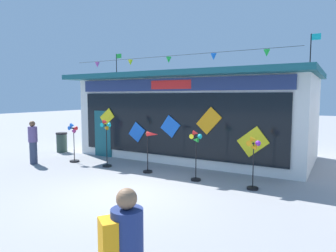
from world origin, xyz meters
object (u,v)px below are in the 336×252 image
wind_spinner_center_left (150,147)px  wind_spinner_right (253,157)px  wind_spinner_far_left (73,139)px  wind_spinner_left (106,137)px  trash_bin (62,142)px  wind_spinner_center_right (196,149)px  kite_shop_building (196,115)px  person_near_camera (33,142)px

wind_spinner_center_left → wind_spinner_right: 3.52m
wind_spinner_far_left → wind_spinner_left: bearing=0.5°
wind_spinner_right → trash_bin: bearing=172.0°
wind_spinner_center_right → wind_spinner_left: bearing=179.2°
wind_spinner_right → kite_shop_building: bearing=133.0°
wind_spinner_far_left → trash_bin: bearing=149.8°
wind_spinner_far_left → wind_spinner_center_right: 5.37m
kite_shop_building → wind_spinner_far_left: kite_shop_building is taller
wind_spinner_center_right → wind_spinner_far_left: bearing=179.6°
wind_spinner_left → wind_spinner_center_left: size_ratio=1.23×
wind_spinner_far_left → wind_spinner_center_right: (5.37, -0.04, 0.07)m
trash_bin → wind_spinner_center_left: bearing=-11.6°
wind_spinner_left → wind_spinner_center_left: bearing=1.8°
wind_spinner_left → kite_shop_building: bearing=62.5°
wind_spinner_center_right → person_near_camera: (-6.47, -0.99, -0.15)m
wind_spinner_far_left → wind_spinner_right: bearing=-0.4°
wind_spinner_far_left → wind_spinner_left: size_ratio=0.88×
wind_spinner_far_left → wind_spinner_center_left: (3.63, 0.08, -0.04)m
wind_spinner_far_left → wind_spinner_center_left: wind_spinner_far_left is taller
wind_spinner_far_left → wind_spinner_right: 7.14m
wind_spinner_far_left → person_near_camera: bearing=-137.1°
kite_shop_building → wind_spinner_center_left: kite_shop_building is taller
wind_spinner_right → person_near_camera: 8.30m
wind_spinner_far_left → trash_bin: 2.55m
wind_spinner_far_left → trash_bin: wind_spinner_far_left is taller
person_near_camera → wind_spinner_left: bearing=-107.8°
wind_spinner_left → wind_spinner_right: wind_spinner_left is taller
wind_spinner_far_left → person_near_camera: 1.50m
wind_spinner_center_left → person_near_camera: (-4.73, -1.10, -0.04)m
wind_spinner_left → wind_spinner_center_left: 1.94m
kite_shop_building → wind_spinner_center_left: 3.76m
kite_shop_building → person_near_camera: kite_shop_building is taller
kite_shop_building → wind_spinner_far_left: bearing=-134.3°
wind_spinner_far_left → wind_spinner_left: 1.71m
kite_shop_building → trash_bin: 6.43m
wind_spinner_right → person_near_camera: (-8.24, -0.98, -0.08)m
wind_spinner_left → wind_spinner_center_left: wind_spinner_left is taller
kite_shop_building → person_near_camera: bearing=-134.9°
wind_spinner_center_right → trash_bin: size_ratio=1.70×
kite_shop_building → wind_spinner_center_left: (-0.00, -3.65, -0.90)m
wind_spinner_far_left → kite_shop_building: bearing=45.7°
wind_spinner_center_right → wind_spinner_right: (1.77, -0.01, -0.06)m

